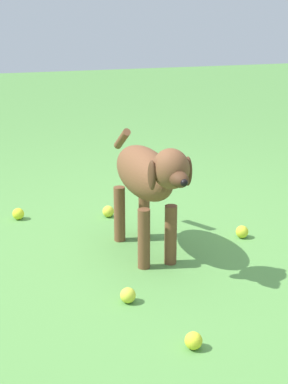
{
  "coord_description": "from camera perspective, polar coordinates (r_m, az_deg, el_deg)",
  "views": [
    {
      "loc": [
        2.57,
        -0.72,
        1.26
      ],
      "look_at": [
        -0.17,
        0.03,
        0.31
      ],
      "focal_mm": 58.29,
      "sensor_mm": 36.0,
      "label": 1
    }
  ],
  "objects": [
    {
      "name": "tennis_ball_0",
      "position": [
        3.57,
        -11.43,
        -1.97
      ],
      "size": [
        0.07,
        0.07,
        0.07
      ],
      "primitive_type": "sphere",
      "color": "yellow",
      "rests_on": "ground"
    },
    {
      "name": "tennis_ball_4",
      "position": [
        2.33,
        4.55,
        -13.41
      ],
      "size": [
        0.07,
        0.07,
        0.07
      ],
      "primitive_type": "sphere",
      "color": "yellow",
      "rests_on": "ground"
    },
    {
      "name": "ground",
      "position": [
        2.95,
        0.37,
        -6.8
      ],
      "size": [
        14.0,
        14.0,
        0.0
      ],
      "primitive_type": "plane",
      "color": "#548C42"
    },
    {
      "name": "tennis_ball_2",
      "position": [
        2.62,
        -1.48,
        -9.43
      ],
      "size": [
        0.07,
        0.07,
        0.07
      ],
      "primitive_type": "sphere",
      "color": "#D0D53B",
      "rests_on": "ground"
    },
    {
      "name": "tennis_ball_1",
      "position": [
        3.55,
        -3.29,
        -1.78
      ],
      "size": [
        0.07,
        0.07,
        0.07
      ],
      "primitive_type": "sphere",
      "color": "#D2D638",
      "rests_on": "ground"
    },
    {
      "name": "dog",
      "position": [
        2.92,
        0.37,
        1.33
      ],
      "size": [
        0.89,
        0.26,
        0.6
      ],
      "rotation": [
        0.0,
        0.0,
        0.1
      ],
      "color": "brown",
      "rests_on": "ground"
    },
    {
      "name": "tennis_ball_3",
      "position": [
        3.29,
        8.96,
        -3.61
      ],
      "size": [
        0.07,
        0.07,
        0.07
      ],
      "primitive_type": "sphere",
      "color": "yellow",
      "rests_on": "ground"
    }
  ]
}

